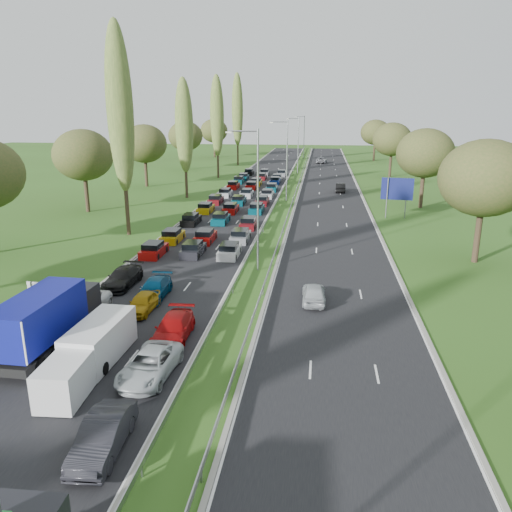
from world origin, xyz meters
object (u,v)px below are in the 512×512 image
(near_car_3, at_px, (123,277))
(white_van_rear, at_px, (74,370))
(white_van_front, at_px, (102,338))
(near_car_2, at_px, (82,307))
(direction_sign, at_px, (397,191))
(blue_lorry, at_px, (49,319))
(info_sign, at_px, (38,292))

(near_car_3, height_order, white_van_rear, white_van_rear)
(near_car_3, distance_m, white_van_front, 11.96)
(near_car_2, distance_m, direction_sign, 43.96)
(white_van_rear, bearing_deg, direction_sign, 60.79)
(white_van_front, xyz_separation_m, white_van_rear, (0.03, -3.37, -0.12))
(near_car_2, bearing_deg, white_van_front, -56.02)
(blue_lorry, height_order, info_sign, blue_lorry)
(info_sign, bearing_deg, blue_lorry, -54.14)
(white_van_front, bearing_deg, direction_sign, 63.91)
(white_van_rear, relative_size, direction_sign, 0.93)
(blue_lorry, xyz_separation_m, direction_sign, (24.96, 40.46, 1.68))
(near_car_2, distance_m, near_car_3, 6.31)
(near_car_2, relative_size, white_van_rear, 1.11)
(near_car_2, bearing_deg, white_van_rear, -68.09)
(blue_lorry, distance_m, white_van_front, 3.51)
(white_van_front, distance_m, white_van_rear, 3.37)
(white_van_front, height_order, info_sign, white_van_front)
(near_car_2, relative_size, white_van_front, 0.98)
(near_car_2, height_order, white_van_front, white_van_front)
(info_sign, xyz_separation_m, direction_sign, (28.80, 35.15, 2.20))
(white_van_front, distance_m, direction_sign, 46.39)
(blue_lorry, bearing_deg, near_car_3, 91.84)
(white_van_rear, bearing_deg, info_sign, 124.91)
(near_car_3, bearing_deg, white_van_front, -71.72)
(blue_lorry, distance_m, white_van_rear, 5.26)
(white_van_front, bearing_deg, blue_lorry, 172.78)
(near_car_3, distance_m, white_van_rear, 15.22)
(near_car_2, xyz_separation_m, white_van_rear, (3.75, -8.52, 0.23))
(direction_sign, bearing_deg, info_sign, -129.33)
(near_car_2, height_order, near_car_3, near_car_2)
(near_car_3, relative_size, info_sign, 2.32)
(white_van_rear, distance_m, info_sign, 11.73)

